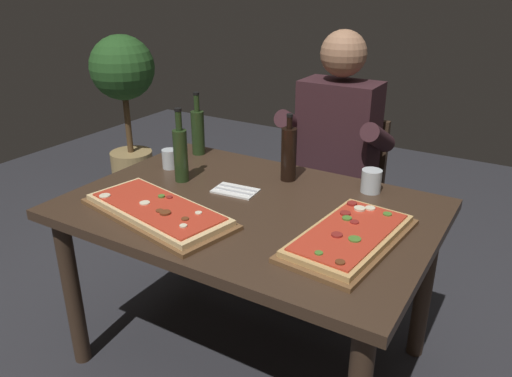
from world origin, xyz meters
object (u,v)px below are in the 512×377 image
seated_diner (334,152)px  tumbler_far_side (170,160)px  tumbler_near_camera (371,181)px  potted_plant_corner (125,95)px  wine_bottle_dark (181,153)px  vinegar_bottle_green (289,153)px  dining_table (249,226)px  pizza_rectangular_left (350,237)px  oil_bottle_amber (198,131)px  diner_chair (340,191)px  pizza_rectangular_front (157,211)px

seated_diner → tumbler_far_side: bearing=-134.0°
tumbler_near_camera → potted_plant_corner: bearing=160.6°
tumbler_far_side → potted_plant_corner: (-1.23, 0.96, -0.03)m
wine_bottle_dark → vinegar_bottle_green: 0.46m
dining_table → pizza_rectangular_left: pizza_rectangular_left is taller
tumbler_near_camera → seated_diner: bearing=130.9°
dining_table → tumbler_far_side: bearing=163.9°
oil_bottle_amber → diner_chair: oil_bottle_amber is taller
tumbler_far_side → pizza_rectangular_left: bearing=-13.3°
diner_chair → seated_diner: size_ratio=0.65×
vinegar_bottle_green → tumbler_near_camera: size_ratio=3.09×
tumbler_near_camera → tumbler_far_side: (-0.88, -0.21, -0.01)m
oil_bottle_amber → tumbler_near_camera: bearing=-0.8°
diner_chair → potted_plant_corner: 1.83m
vinegar_bottle_green → seated_diner: 0.45m
vinegar_bottle_green → tumbler_far_side: (-0.53, -0.15, -0.08)m
pizza_rectangular_front → tumbler_near_camera: tumbler_near_camera is taller
wine_bottle_dark → seated_diner: bearing=58.3°
dining_table → potted_plant_corner: potted_plant_corner is taller
pizza_rectangular_left → pizza_rectangular_front: bearing=-165.0°
seated_diner → tumbler_near_camera: bearing=-49.1°
wine_bottle_dark → seated_diner: 0.80m
vinegar_bottle_green → wine_bottle_dark: bearing=-147.5°
pizza_rectangular_front → wine_bottle_dark: (-0.14, 0.32, 0.11)m
potted_plant_corner → pizza_rectangular_left: bearing=-28.4°
oil_bottle_amber → seated_diner: (0.57, 0.36, -0.12)m
oil_bottle_amber → tumbler_near_camera: size_ratio=3.25×
wine_bottle_dark → vinegar_bottle_green: size_ratio=1.09×
pizza_rectangular_left → dining_table: bearing=170.2°
pizza_rectangular_left → potted_plant_corner: bearing=151.6°
pizza_rectangular_front → tumbler_far_side: 0.50m
dining_table → pizza_rectangular_left: bearing=-9.8°
vinegar_bottle_green → oil_bottle_amber: bearing=172.4°
pizza_rectangular_left → vinegar_bottle_green: size_ratio=1.91×
wine_bottle_dark → tumbler_far_side: size_ratio=3.63×
tumbler_near_camera → potted_plant_corner: (-2.12, 0.75, -0.03)m
wine_bottle_dark → pizza_rectangular_left: bearing=-9.3°
pizza_rectangular_left → oil_bottle_amber: oil_bottle_amber is taller
dining_table → pizza_rectangular_front: pizza_rectangular_front is taller
wine_bottle_dark → seated_diner: seated_diner is taller
seated_diner → oil_bottle_amber: bearing=-147.9°
pizza_rectangular_left → tumbler_far_side: bearing=166.7°
dining_table → wine_bottle_dark: wine_bottle_dark is taller
oil_bottle_amber → diner_chair: (0.57, 0.48, -0.37)m
vinegar_bottle_green → tumbler_far_side: 0.56m
tumbler_far_side → diner_chair: 0.95m
pizza_rectangular_left → seated_diner: 0.91m
tumbler_near_camera → diner_chair: size_ratio=0.11×
pizza_rectangular_left → tumbler_near_camera: bearing=100.5°
pizza_rectangular_front → potted_plant_corner: size_ratio=0.56×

